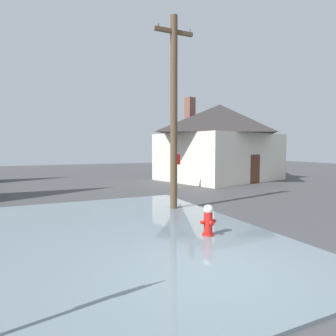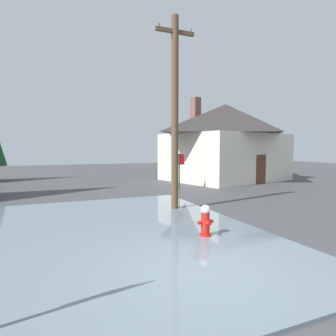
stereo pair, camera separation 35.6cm
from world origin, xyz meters
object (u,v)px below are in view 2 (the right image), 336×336
fire_hydrant (205,222)px  stop_sign_far (179,164)px  utility_pole (175,110)px  house (225,141)px

fire_hydrant → stop_sign_far: stop_sign_far is taller
utility_pole → stop_sign_far: utility_pole is taller
utility_pole → stop_sign_far: size_ratio=3.52×
house → utility_pole: bearing=-133.7°
fire_hydrant → house: 15.09m
fire_hydrant → stop_sign_far: bearing=69.2°
utility_pole → stop_sign_far: bearing=63.0°
fire_hydrant → utility_pole: size_ratio=0.12×
house → fire_hydrant: bearing=-126.1°
utility_pole → stop_sign_far: 6.21m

